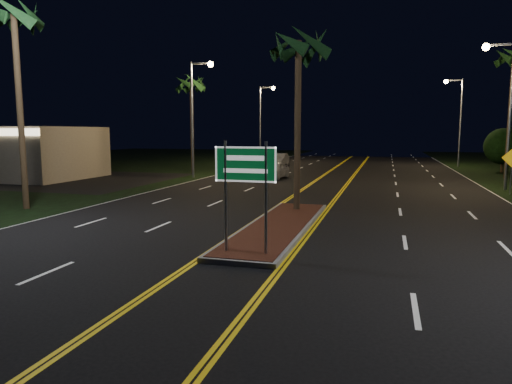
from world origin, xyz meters
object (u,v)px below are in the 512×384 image
(streetlight_left_mid, at_px, (197,106))
(highway_sign, at_px, (246,175))
(median_island, at_px, (279,226))
(car_far, at_px, (280,159))
(streetlight_left_far, at_px, (263,115))
(car_near, at_px, (275,169))
(palm_left_far, at_px, (191,84))
(palm_median, at_px, (298,46))
(streetlight_right_mid, at_px, (504,98))
(palm_left_near, at_px, (14,18))
(streetlight_right_far, at_px, (457,112))
(shrub_far, at_px, (503,146))
(warning_sign, at_px, (512,164))

(streetlight_left_mid, bearing_deg, highway_sign, -63.41)
(median_island, relative_size, streetlight_left_mid, 1.14)
(highway_sign, distance_m, streetlight_left_mid, 23.93)
(highway_sign, distance_m, car_far, 36.45)
(highway_sign, height_order, car_far, highway_sign)
(highway_sign, height_order, streetlight_left_mid, streetlight_left_mid)
(median_island, relative_size, car_far, 2.24)
(streetlight_left_far, distance_m, car_near, 20.39)
(palm_left_far, bearing_deg, palm_median, -53.82)
(streetlight_right_mid, relative_size, palm_median, 1.08)
(palm_median, bearing_deg, palm_left_near, -168.69)
(streetlight_right_far, xyz_separation_m, palm_left_near, (-23.11, -34.00, 3.02))
(streetlight_left_far, bearing_deg, palm_left_near, -93.00)
(highway_sign, bearing_deg, shrub_far, 67.43)
(streetlight_left_far, height_order, streetlight_right_far, same)
(streetlight_right_far, distance_m, shrub_far, 7.56)
(car_near, bearing_deg, streetlight_left_mid, -164.26)
(highway_sign, xyz_separation_m, car_near, (-4.58, 22.35, -1.65))
(warning_sign, bearing_deg, shrub_far, 95.07)
(warning_sign, bearing_deg, highway_sign, -106.61)
(palm_left_far, distance_m, shrub_far, 28.30)
(streetlight_right_far, bearing_deg, streetlight_right_mid, -90.00)
(shrub_far, height_order, car_near, shrub_far)
(palm_left_near, bearing_deg, palm_median, 11.31)
(shrub_far, xyz_separation_m, warning_sign, (-3.00, -16.08, -0.57))
(streetlight_left_far, xyz_separation_m, car_far, (3.32, -5.52, -4.89))
(highway_sign, distance_m, streetlight_left_far, 42.67)
(shrub_far, bearing_deg, palm_left_near, -133.21)
(palm_median, bearing_deg, streetlight_right_far, 71.38)
(streetlight_left_far, height_order, warning_sign, streetlight_left_far)
(palm_left_near, height_order, warning_sign, palm_left_near)
(streetlight_left_far, xyz_separation_m, palm_left_near, (-1.89, -36.00, 3.02))
(streetlight_right_far, relative_size, palm_left_far, 1.02)
(streetlight_right_mid, bearing_deg, streetlight_left_mid, 174.62)
(palm_median, height_order, car_near, palm_median)
(warning_sign, bearing_deg, median_island, -114.27)
(palm_left_near, height_order, car_far, palm_left_near)
(streetlight_left_far, relative_size, palm_left_near, 0.92)
(palm_left_far, height_order, car_near, palm_left_far)
(car_far, bearing_deg, palm_left_far, -118.54)
(highway_sign, height_order, palm_left_far, palm_left_far)
(streetlight_right_far, relative_size, palm_median, 1.08)
(palm_median, relative_size, car_near, 1.84)
(palm_left_far, height_order, shrub_far, palm_left_far)
(median_island, xyz_separation_m, streetlight_left_far, (-10.61, 37.00, 5.57))
(car_near, bearing_deg, palm_left_near, -109.83)
(streetlight_left_far, xyz_separation_m, palm_median, (10.61, -33.50, 1.62))
(streetlight_right_mid, xyz_separation_m, palm_left_far, (-23.41, 6.00, 2.09))
(palm_left_near, distance_m, warning_sign, 27.07)
(streetlight_left_far, xyz_separation_m, palm_left_far, (-2.19, -16.00, 2.09))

